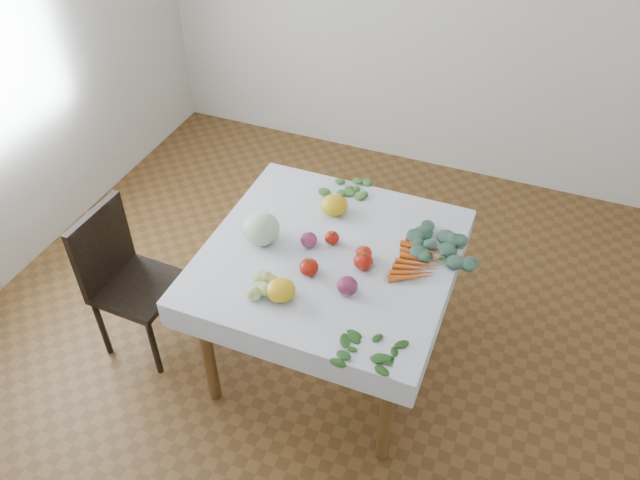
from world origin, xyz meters
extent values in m
plane|color=brown|center=(0.00, 0.00, 0.00)|extent=(4.00, 4.00, 0.00)
cube|color=brown|center=(0.00, 0.00, 0.73)|extent=(1.00, 1.00, 0.04)
cylinder|color=brown|center=(-0.44, -0.44, 0.35)|extent=(0.06, 0.06, 0.71)
cylinder|color=brown|center=(0.44, -0.44, 0.35)|extent=(0.06, 0.06, 0.71)
cylinder|color=brown|center=(-0.44, 0.44, 0.35)|extent=(0.06, 0.06, 0.71)
cylinder|color=brown|center=(0.44, 0.44, 0.35)|extent=(0.06, 0.06, 0.71)
cube|color=white|center=(0.00, 0.00, 0.75)|extent=(1.12, 1.12, 0.01)
cube|color=black|center=(-0.94, -0.25, 0.41)|extent=(0.39, 0.39, 0.04)
cube|color=black|center=(-1.11, -0.24, 0.63)|extent=(0.05, 0.38, 0.42)
cylinder|color=black|center=(-1.11, -0.41, 0.19)|extent=(0.03, 0.03, 0.39)
cylinder|color=black|center=(-0.78, -0.42, 0.19)|extent=(0.03, 0.03, 0.39)
cylinder|color=black|center=(-1.10, -0.08, 0.19)|extent=(0.03, 0.03, 0.39)
cylinder|color=black|center=(-0.77, -0.09, 0.19)|extent=(0.03, 0.03, 0.39)
ellipsoid|color=beige|center=(-0.32, -0.04, 0.83)|extent=(0.18, 0.18, 0.15)
ellipsoid|color=#AD180B|center=(-0.02, 0.07, 0.79)|extent=(0.08, 0.08, 0.06)
ellipsoid|color=#AD180B|center=(0.17, -0.03, 0.79)|extent=(0.10, 0.10, 0.08)
ellipsoid|color=#AD180B|center=(0.16, 0.02, 0.79)|extent=(0.08, 0.08, 0.06)
ellipsoid|color=#AD180B|center=(-0.04, -0.16, 0.79)|extent=(0.10, 0.10, 0.08)
ellipsoid|color=gold|center=(-0.09, 0.29, 0.80)|extent=(0.14, 0.14, 0.09)
ellipsoid|color=gold|center=(-0.09, -0.33, 0.80)|extent=(0.14, 0.14, 0.09)
ellipsoid|color=#621C3F|center=(-0.11, 0.02, 0.79)|extent=(0.09, 0.09, 0.07)
ellipsoid|color=#621C3F|center=(0.16, -0.20, 0.79)|extent=(0.11, 0.11, 0.08)
ellipsoid|color=#C1D67B|center=(-0.16, -0.33, 0.78)|extent=(0.06, 0.06, 0.05)
ellipsoid|color=#C1D67B|center=(-0.19, -0.32, 0.78)|extent=(0.06, 0.06, 0.05)
ellipsoid|color=#C1D67B|center=(-0.17, -0.36, 0.78)|extent=(0.06, 0.06, 0.05)
ellipsoid|color=#C1D67B|center=(-0.13, -0.30, 0.78)|extent=(0.06, 0.06, 0.05)
ellipsoid|color=#C1D67B|center=(-0.23, -0.34, 0.78)|extent=(0.06, 0.06, 0.05)
ellipsoid|color=#C1D67B|center=(-0.10, -0.37, 0.78)|extent=(0.06, 0.06, 0.05)
cone|color=#F65C1B|center=(0.41, 0.20, 0.77)|extent=(0.21, 0.06, 0.03)
cone|color=#F65C1B|center=(0.41, 0.17, 0.77)|extent=(0.21, 0.04, 0.03)
cone|color=#F65C1B|center=(0.41, 0.13, 0.77)|extent=(0.21, 0.04, 0.03)
cone|color=#F65C1B|center=(0.41, 0.10, 0.77)|extent=(0.21, 0.06, 0.03)
cone|color=#F65C1B|center=(0.41, 0.07, 0.77)|extent=(0.21, 0.07, 0.03)
cone|color=#F65C1B|center=(0.41, 0.04, 0.77)|extent=(0.20, 0.09, 0.03)
cone|color=#F65C1B|center=(0.41, 0.00, 0.77)|extent=(0.20, 0.11, 0.03)
cone|color=#F65C1B|center=(0.41, -0.03, 0.77)|extent=(0.20, 0.12, 0.03)
ellipsoid|color=#3E6653|center=(0.49, 0.22, 0.78)|extent=(0.07, 0.07, 0.04)
ellipsoid|color=#3E6653|center=(0.45, 0.25, 0.78)|extent=(0.07, 0.07, 0.04)
ellipsoid|color=#3E6653|center=(0.46, 0.19, 0.78)|extent=(0.07, 0.07, 0.04)
ellipsoid|color=#3E6653|center=(0.51, 0.25, 0.78)|extent=(0.07, 0.07, 0.04)
ellipsoid|color=#3E6653|center=(0.40, 0.23, 0.78)|extent=(0.07, 0.07, 0.04)
ellipsoid|color=#3E6653|center=(0.51, 0.19, 0.78)|extent=(0.07, 0.07, 0.04)
ellipsoid|color=#3E6653|center=(0.46, 0.29, 0.78)|extent=(0.07, 0.07, 0.04)
ellipsoid|color=#3E6653|center=(0.40, 0.18, 0.78)|extent=(0.07, 0.07, 0.04)
ellipsoid|color=#3E6653|center=(0.56, 0.23, 0.78)|extent=(0.07, 0.07, 0.04)
ellipsoid|color=#3E6653|center=(0.38, 0.28, 0.78)|extent=(0.07, 0.07, 0.04)
ellipsoid|color=#3E6653|center=(0.48, 0.14, 0.78)|extent=(0.07, 0.07, 0.04)
ellipsoid|color=#3E6653|center=(0.53, 0.31, 0.78)|extent=(0.07, 0.07, 0.04)
ellipsoid|color=#3E6653|center=(0.33, 0.20, 0.78)|extent=(0.07, 0.07, 0.04)
ellipsoid|color=#3E6653|center=(0.59, 0.17, 0.78)|extent=(0.07, 0.07, 0.04)
ellipsoid|color=#3E6653|center=(0.41, 0.34, 0.78)|extent=(0.07, 0.07, 0.04)
ellipsoid|color=#3E6653|center=(0.40, 0.11, 0.78)|extent=(0.07, 0.07, 0.04)
ellipsoid|color=#1A4916|center=(0.37, -0.48, 0.76)|extent=(0.06, 0.03, 0.01)
ellipsoid|color=#1A4916|center=(0.34, -0.46, 0.76)|extent=(0.06, 0.03, 0.01)
ellipsoid|color=#1A4916|center=(0.35, -0.51, 0.76)|extent=(0.06, 0.03, 0.01)
ellipsoid|color=#1A4916|center=(0.39, -0.46, 0.76)|extent=(0.06, 0.03, 0.01)
ellipsoid|color=#1A4916|center=(0.31, -0.48, 0.76)|extent=(0.06, 0.03, 0.01)
ellipsoid|color=#1A4916|center=(0.39, -0.52, 0.76)|extent=(0.06, 0.03, 0.01)
ellipsoid|color=#1A4916|center=(0.36, -0.43, 0.76)|extent=(0.06, 0.03, 0.01)
ellipsoid|color=#1A4916|center=(0.30, -0.52, 0.76)|extent=(0.06, 0.03, 0.01)
ellipsoid|color=#1A4916|center=(0.43, -0.48, 0.76)|extent=(0.06, 0.03, 0.01)
ellipsoid|color=#1A4916|center=(0.29, -0.43, 0.76)|extent=(0.06, 0.03, 0.01)
ellipsoid|color=#1A4916|center=(0.37, -0.56, 0.76)|extent=(0.06, 0.03, 0.01)
ellipsoid|color=#1A4916|center=(0.41, -0.41, 0.76)|extent=(0.06, 0.03, 0.01)
ellipsoid|color=#1A4916|center=(0.25, -0.50, 0.76)|extent=(0.06, 0.03, 0.01)
ellipsoid|color=#1A4916|center=(0.46, -0.53, 0.76)|extent=(0.06, 0.03, 0.01)
ellipsoid|color=#436D32|center=(-0.07, 0.48, 0.77)|extent=(0.05, 0.05, 0.02)
ellipsoid|color=#436D32|center=(-0.10, 0.50, 0.77)|extent=(0.05, 0.05, 0.02)
ellipsoid|color=#436D32|center=(-0.10, 0.45, 0.77)|extent=(0.05, 0.05, 0.02)
ellipsoid|color=#436D32|center=(-0.05, 0.50, 0.77)|extent=(0.05, 0.05, 0.02)
ellipsoid|color=#436D32|center=(-0.15, 0.49, 0.77)|extent=(0.05, 0.05, 0.02)
ellipsoid|color=#436D32|center=(-0.05, 0.43, 0.77)|extent=(0.05, 0.05, 0.02)
ellipsoid|color=#436D32|center=(-0.08, 0.55, 0.77)|extent=(0.05, 0.05, 0.02)
ellipsoid|color=#436D32|center=(-0.16, 0.43, 0.77)|extent=(0.05, 0.05, 0.02)
ellipsoid|color=#436D32|center=(0.01, 0.48, 0.77)|extent=(0.05, 0.05, 0.02)
ellipsoid|color=#436D32|center=(-0.17, 0.54, 0.77)|extent=(0.05, 0.05, 0.02)
camera|label=1|loc=(0.74, -1.97, 2.68)|focal=35.00mm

